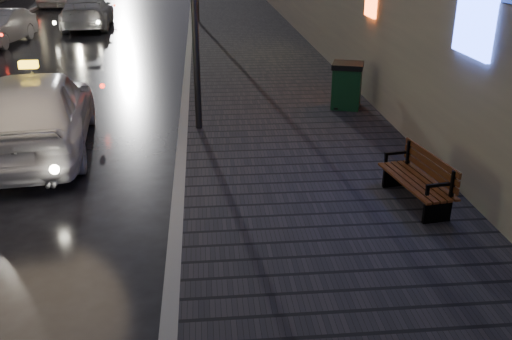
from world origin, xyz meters
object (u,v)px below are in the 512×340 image
at_px(trash_bin, 347,85).
at_px(taxi_mid, 87,11).
at_px(bench, 420,179).
at_px(taxi_near, 36,111).
at_px(car_left_mid, 0,27).

xyz_separation_m(trash_bin, taxi_mid, (-8.62, 14.34, 0.04)).
relative_size(bench, taxi_mid, 0.32).
bearing_deg(taxi_near, car_left_mid, -76.19).
xyz_separation_m(bench, taxi_mid, (-8.49, 19.65, 0.19)).
distance_m(bench, trash_bin, 5.31).
bearing_deg(taxi_near, bench, 147.11).
bearing_deg(taxi_near, taxi_mid, -89.81).
relative_size(car_left_mid, taxi_mid, 0.78).
height_order(bench, trash_bin, trash_bin).
distance_m(car_left_mid, taxi_mid, 4.75).
height_order(trash_bin, taxi_mid, taxi_mid).
xyz_separation_m(bench, car_left_mid, (-11.18, 15.73, 0.10)).
height_order(taxi_near, car_left_mid, taxi_near).
relative_size(trash_bin, taxi_near, 0.22).
bearing_deg(car_left_mid, bench, -47.14).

